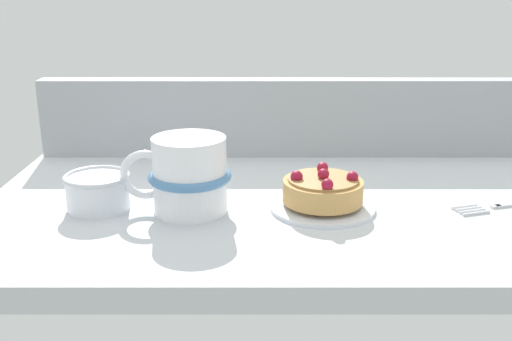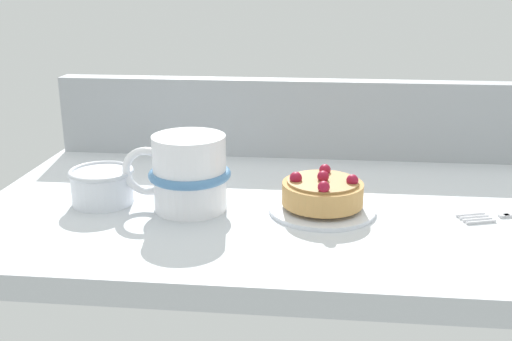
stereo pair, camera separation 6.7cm
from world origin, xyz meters
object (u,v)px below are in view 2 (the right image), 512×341
Objects in this scene: coffee_mug at (188,173)px; sugar_bowl at (102,185)px; dessert_plate at (322,208)px; raspberry_tart at (323,191)px.

sugar_bowl is (-10.54, 0.73, -2.11)cm from coffee_mug.
coffee_mug is at bearing -3.98° from sugar_bowl.
raspberry_tart is at bearing -95.58° from dessert_plate.
dessert_plate is 1.32× the size of raspberry_tart.
sugar_bowl is (-25.90, 0.09, -0.19)cm from raspberry_tart.
raspberry_tart reaches higher than sugar_bowl.
sugar_bowl is (-25.90, 0.08, 1.78)cm from dessert_plate.
dessert_plate is 1.97cm from raspberry_tart.
sugar_bowl is at bearing 176.02° from coffee_mug.
raspberry_tart is at bearing 2.41° from coffee_mug.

